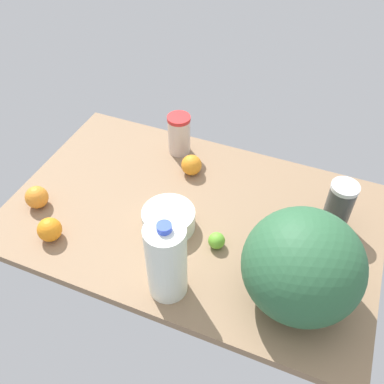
# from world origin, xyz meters

# --- Properties ---
(countertop) EXTENTS (1.20, 0.76, 0.03)m
(countertop) POSITION_xyz_m (0.00, 0.00, 0.01)
(countertop) COLOR #8B6D50
(countertop) RESTS_ON ground
(mixing_bowl) EXTENTS (0.17, 0.17, 0.07)m
(mixing_bowl) POSITION_xyz_m (0.05, 0.08, 0.06)
(mixing_bowl) COLOR silver
(mixing_bowl) RESTS_ON countertop
(milk_jug) EXTENTS (0.11, 0.11, 0.27)m
(milk_jug) POSITION_xyz_m (-0.04, 0.28, 0.16)
(milk_jug) COLOR white
(milk_jug) RESTS_ON countertop
(watermelon) EXTENTS (0.31, 0.31, 0.29)m
(watermelon) POSITION_xyz_m (-0.38, 0.18, 0.18)
(watermelon) COLOR #2D613C
(watermelon) RESTS_ON countertop
(shaker_bottle) EXTENTS (0.08, 0.08, 0.17)m
(shaker_bottle) POSITION_xyz_m (-0.43, -0.13, 0.12)
(shaker_bottle) COLOR #383E3E
(shaker_bottle) RESTS_ON countertop
(tumbler_cup) EXTENTS (0.09, 0.09, 0.16)m
(tumbler_cup) POSITION_xyz_m (0.17, -0.28, 0.11)
(tumbler_cup) COLOR beige
(tumbler_cup) RESTS_ON countertop
(orange_loose) EXTENTS (0.08, 0.08, 0.08)m
(orange_loose) POSITION_xyz_m (0.49, 0.16, 0.07)
(orange_loose) COLOR orange
(orange_loose) RESTS_ON countertop
(orange_by_jug) EXTENTS (0.08, 0.08, 0.08)m
(orange_by_jug) POSITION_xyz_m (0.37, 0.26, 0.07)
(orange_by_jug) COLOR orange
(orange_by_jug) RESTS_ON countertop
(lime_far_back) EXTENTS (0.05, 0.05, 0.05)m
(lime_far_back) POSITION_xyz_m (-0.12, 0.10, 0.06)
(lime_far_back) COLOR #63AB2F
(lime_far_back) RESTS_ON countertop
(orange_beside_bowl) EXTENTS (0.07, 0.07, 0.07)m
(orange_beside_bowl) POSITION_xyz_m (0.08, -0.18, 0.07)
(orange_beside_bowl) COLOR orange
(orange_beside_bowl) RESTS_ON countertop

